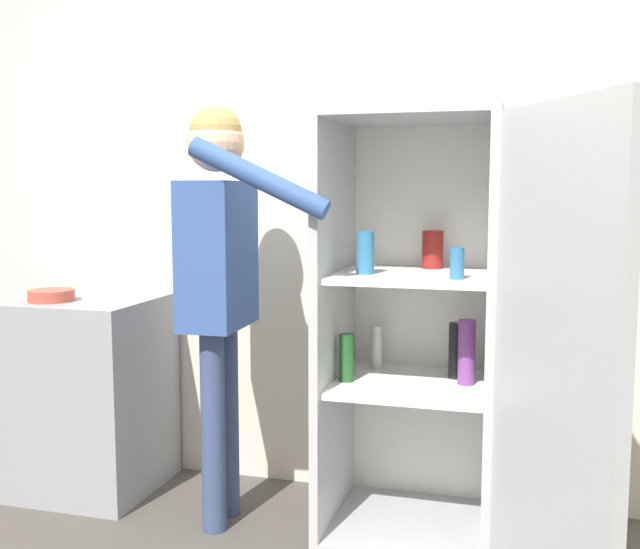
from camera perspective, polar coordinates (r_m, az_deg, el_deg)
name	(u,v)px	position (r m, az deg, el deg)	size (l,w,h in m)	color
wall_back	(345,215)	(3.42, 1.89, 4.52)	(7.00, 0.06, 2.55)	beige
refrigerator	(441,332)	(2.93, 9.19, -4.32)	(1.06, 1.23, 1.70)	#B7BABC
person	(220,257)	(3.05, -7.65, 1.37)	(0.64, 0.51, 1.72)	#384770
counter	(91,394)	(3.68, -17.03, -8.67)	(0.61, 0.60, 0.90)	gray
bowl	(51,295)	(3.55, -19.79, -1.51)	(0.20, 0.20, 0.05)	#B24738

